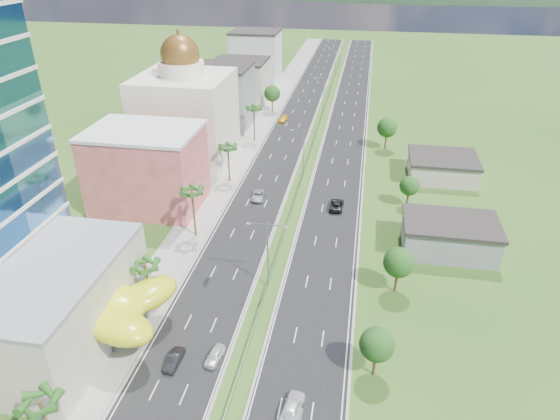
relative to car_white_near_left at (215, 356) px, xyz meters
The scene contains 35 objects.
ground 7.17m from the car_white_near_left, 59.16° to the left, with size 500.00×500.00×0.00m, color #2D5119.
road_left 96.20m from the car_white_near_left, 92.29° to the left, with size 11.00×260.00×0.04m, color black.
road_right 96.77m from the car_white_near_left, 83.38° to the left, with size 11.00×260.00×0.04m, color black.
sidewalk_left 97.05m from the car_white_near_left, 97.90° to the left, with size 7.00×260.00×0.12m, color gray.
median_guardrail 78.20m from the car_white_near_left, 87.32° to the left, with size 0.10×216.06×0.76m.
streetlight_median_b 17.61m from the car_white_near_left, 77.22° to the left, with size 6.04×0.25×11.00m.
streetlight_median_c 56.57m from the car_white_near_left, 86.27° to the left, with size 6.04×0.25×11.00m.
streetlight_median_d 101.37m from the car_white_near_left, 87.93° to the left, with size 6.04×0.25×11.00m.
streetlight_median_e 146.30m from the car_white_near_left, 88.57° to the left, with size 6.04×0.25×11.00m.
mall_podium 28.75m from the car_white_near_left, behind, with size 30.00×24.00×11.00m, color #B6AF96.
lime_canopy 17.03m from the car_white_near_left, behind, with size 18.00×15.00×7.40m.
pink_shophouse 45.74m from the car_white_near_left, 122.56° to the left, with size 20.00×15.00×15.00m, color #B64C4B.
domed_building 66.65m from the car_white_near_left, 111.71° to the left, with size 20.00×20.00×28.70m.
midrise_grey 89.53m from the car_white_near_left, 105.16° to the left, with size 16.00×15.00×16.00m, color gray.
midrise_beige 110.77m from the car_white_near_left, 102.18° to the left, with size 16.00×15.00×13.00m, color #B6AF96.
midrise_white 133.44m from the car_white_near_left, 100.09° to the left, with size 16.00×15.00×18.00m, color silver.
shed_near 44.43m from the car_white_near_left, 44.51° to the left, with size 15.00×10.00×5.00m, color gray.
shed_far 69.80m from the car_white_near_left, 61.16° to the left, with size 14.00×12.00×4.40m, color #B6AF96.
palm_tree_a 21.12m from the car_white_near_left, 126.72° to the right, with size 3.60×3.60×9.10m.
palm_tree_b 15.71m from the car_white_near_left, 145.55° to the left, with size 3.60×3.60×8.10m.
palm_tree_c 31.50m from the car_white_near_left, 112.83° to the left, with size 3.60×3.60×9.60m.
palm_tree_d 52.92m from the car_white_near_left, 103.04° to the left, with size 3.60×3.60×8.60m.
palm_tree_e 77.42m from the car_white_near_left, 98.84° to the left, with size 3.60×3.60×9.40m.
leafy_tree_lfar 101.93m from the car_white_near_left, 96.68° to the left, with size 4.90×4.90×8.05m.
leafy_tree_ra 20.11m from the car_white_near_left, ahead, with size 4.20×4.20×6.90m.
leafy_tree_rb 29.36m from the car_white_near_left, 38.66° to the left, with size 4.55×4.55×7.47m.
leafy_tree_rc 52.91m from the car_white_near_left, 60.91° to the left, with size 3.85×3.85×6.33m.
leafy_tree_rd 79.30m from the car_white_near_left, 74.12° to the left, with size 4.90×4.90×8.05m.
car_white_near_left is the anchor object (origin of this frame).
car_dark_left 4.99m from the car_white_near_left, 162.33° to the right, with size 1.44×4.12×1.36m, color black.
car_silver_mid_left 44.12m from the car_white_near_left, 95.13° to the left, with size 2.34×5.07×1.41m, color #9C9DA3.
car_yellow_far_left 93.06m from the car_white_near_left, 94.39° to the left, with size 1.99×4.89×1.42m, color yellow.
car_white_near_right 12.40m from the car_white_near_left, 29.69° to the right, with size 2.00×4.97×1.69m, color silver.
car_dark_far_right 44.31m from the car_white_near_left, 74.23° to the left, with size 2.51×5.45×1.51m, color black.
motorcycle 16.06m from the car_white_near_left, 110.71° to the left, with size 0.64×2.13×1.36m, color black.
Camera 1 is at (12.37, -49.90, 46.71)m, focal length 32.00 mm.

